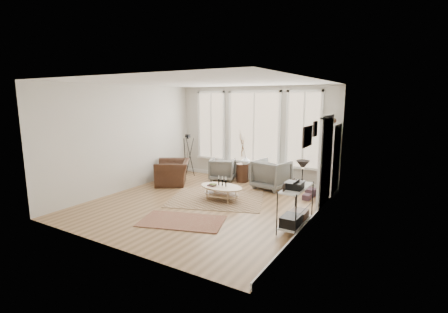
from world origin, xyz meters
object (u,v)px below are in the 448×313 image
Objects in this scene: armchair_left at (222,169)px; accent_chair at (173,172)px; coffee_table at (221,189)px; armchair_right at (271,174)px; side_table at (242,157)px; low_shelf at (296,203)px; bookcase at (330,160)px.

accent_chair is at bearing 27.86° from armchair_left.
armchair_right is at bearing 67.99° from coffee_table.
coffee_table is 0.74× the size of side_table.
armchair_left is (-3.22, 2.53, -0.17)m from low_shelf.
coffee_table is at bearing -141.89° from bookcase.
bookcase is 1.89× the size of accent_chair.
coffee_table is (-2.18, 0.76, -0.23)m from low_shelf.
side_table is at bearing 171.26° from armchair_left.
armchair_right is at bearing 122.18° from low_shelf.
side_table is at bearing -3.36° from armchair_right.
bookcase reaches higher than side_table.
coffee_table is 2.01m from side_table.
armchair_right is (-1.52, 2.41, -0.10)m from low_shelf.
armchair_right is 0.83× the size of accent_chair.
low_shelf is 2.85m from armchair_right.
bookcase is at bearing 71.76° from accent_chair.
armchair_left is (-1.03, 1.77, 0.06)m from coffee_table.
accent_chair reaches higher than coffee_table.
low_shelf is 2.33m from coffee_table.
coffee_table is 1.08× the size of accent_chair.
bookcase is 2.72× the size of armchair_left.
bookcase is 1.75× the size of coffee_table.
side_table is 1.45× the size of accent_chair.
bookcase is 1.30× the size of side_table.
bookcase is at bearing -3.20° from side_table.
armchair_left is 0.48× the size of side_table.
accent_chair is (-2.73, -1.05, -0.06)m from armchair_right.
armchair_left is at bearing 120.25° from coffee_table.
armchair_left is (-3.27, 0.01, -0.61)m from bookcase.
coffee_table is at bearing 160.77° from low_shelf.
side_table reaches higher than armchair_right.
side_table is (-0.40, 1.91, 0.48)m from coffee_table.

